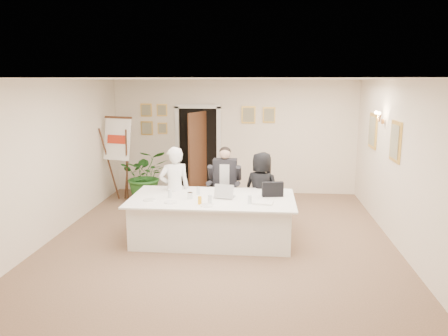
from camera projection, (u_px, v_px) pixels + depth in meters
name	position (u px, v px, depth m)	size (l,w,h in m)	color
floor	(220.00, 241.00, 7.68)	(7.00, 7.00, 0.00)	brown
ceiling	(220.00, 79.00, 7.13)	(6.00, 7.00, 0.02)	white
wall_back	(234.00, 137.00, 10.82)	(6.00, 0.10, 2.80)	white
wall_front	(182.00, 234.00, 3.98)	(6.00, 0.10, 2.80)	white
wall_left	(51.00, 160.00, 7.67)	(0.10, 7.00, 2.80)	white
wall_right	(402.00, 166.00, 7.13)	(0.10, 7.00, 2.80)	white
doorway	(198.00, 152.00, 10.79)	(1.14, 0.86, 2.20)	black
pictures_back_wall	(202.00, 119.00, 10.77)	(3.40, 0.06, 0.80)	#E8BC4F
pictures_right_wall	(383.00, 136.00, 8.24)	(0.06, 2.20, 0.80)	#E8BC4F
wall_sconce	(380.00, 117.00, 8.18)	(0.20, 0.30, 0.24)	#B27339
conference_table	(212.00, 218.00, 7.67)	(2.85, 1.52, 0.78)	white
seated_man	(225.00, 183.00, 8.76)	(0.64, 0.69, 1.50)	black
flip_chart	(121.00, 163.00, 10.12)	(0.70, 0.51, 1.94)	#402214
standing_man	(175.00, 189.00, 8.09)	(0.58, 0.38, 1.59)	white
standing_woman	(261.00, 190.00, 8.35)	(0.71, 0.46, 1.45)	black
potted_palm	(146.00, 175.00, 10.18)	(1.09, 0.95, 1.21)	#256120
laptop	(225.00, 190.00, 7.58)	(0.34, 0.36, 0.28)	#B7BABC
laptop_bag	(273.00, 189.00, 7.64)	(0.37, 0.10, 0.26)	black
paper_stack	(263.00, 203.00, 7.21)	(0.32, 0.23, 0.03)	white
plate_left	(149.00, 200.00, 7.41)	(0.21, 0.21, 0.01)	white
plate_mid	(171.00, 202.00, 7.27)	(0.23, 0.23, 0.01)	white
plate_near	(207.00, 205.00, 7.09)	(0.22, 0.22, 0.01)	white
glass_a	(170.00, 194.00, 7.58)	(0.06, 0.06, 0.14)	silver
glass_b	(210.00, 199.00, 7.21)	(0.07, 0.07, 0.14)	silver
glass_c	(250.00, 200.00, 7.20)	(0.07, 0.07, 0.14)	silver
glass_d	(198.00, 191.00, 7.78)	(0.07, 0.07, 0.14)	silver
oj_glass	(200.00, 200.00, 7.17)	(0.06, 0.06, 0.13)	#FAAD15
steel_jug	(190.00, 196.00, 7.51)	(0.09, 0.09, 0.11)	silver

